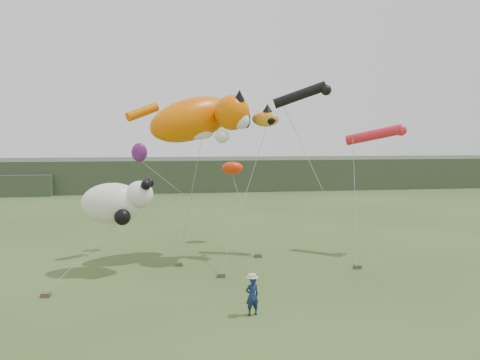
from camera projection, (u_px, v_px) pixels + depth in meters
name	position (u px, v px, depth m)	size (l,w,h in m)	color
ground	(265.00, 304.00, 19.14)	(120.00, 120.00, 0.00)	#385123
headland	(175.00, 174.00, 62.53)	(90.00, 13.00, 4.00)	#2D3D28
festival_attendant	(252.00, 296.00, 17.89)	(0.55, 0.36, 1.51)	#132347
sandbag_anchors	(219.00, 270.00, 23.71)	(15.29, 5.54, 0.19)	brown
cat_kite	(201.00, 118.00, 25.94)	(6.83, 4.36, 3.58)	#EA6500
fish_kite	(256.00, 119.00, 26.41)	(2.85, 1.88, 1.37)	gold
tube_kites	(343.00, 115.00, 27.45)	(7.72, 2.57, 3.76)	black
panda_kite	(117.00, 202.00, 23.53)	(3.63, 2.35, 2.25)	white
misc_kites	(195.00, 162.00, 29.47)	(7.01, 2.09, 2.07)	#E93608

